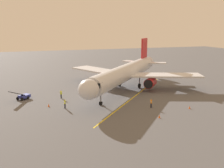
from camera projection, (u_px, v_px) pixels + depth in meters
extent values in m
plane|color=#565659|center=(127.00, 88.00, 63.85)|extent=(220.00, 220.00, 0.00)
cube|color=yellow|center=(135.00, 96.00, 56.28)|extent=(26.99, 29.85, 0.01)
cylinder|color=silver|center=(125.00, 73.00, 60.94)|extent=(25.61, 27.78, 3.80)
ellipsoid|color=silver|center=(89.00, 89.00, 44.59)|extent=(5.36, 5.39, 3.61)
cone|color=silver|center=(147.00, 63.00, 77.56)|extent=(4.55, 4.52, 3.42)
cube|color=black|center=(92.00, 85.00, 45.73)|extent=(3.47, 3.35, 0.90)
cube|color=silver|center=(165.00, 75.00, 61.15)|extent=(17.80, 10.74, 0.36)
cylinder|color=red|center=(150.00, 83.00, 60.07)|extent=(3.99, 4.06, 2.30)
cylinder|color=black|center=(148.00, 84.00, 58.50)|extent=(1.69, 1.56, 2.10)
cube|color=silver|center=(100.00, 70.00, 67.68)|extent=(12.13, 17.61, 0.36)
cylinder|color=red|center=(105.00, 79.00, 64.51)|extent=(3.99, 4.06, 2.30)
cylinder|color=black|center=(102.00, 80.00, 62.94)|extent=(1.69, 1.56, 2.10)
cube|color=red|center=(144.00, 51.00, 74.05)|extent=(3.48, 3.80, 7.20)
cube|color=silver|center=(155.00, 63.00, 73.24)|extent=(6.82, 4.80, 0.24)
cube|color=silver|center=(133.00, 62.00, 75.69)|extent=(5.27, 6.74, 0.24)
cylinder|color=slate|center=(101.00, 96.00, 49.32)|extent=(0.24, 0.24, 2.77)
cylinder|color=black|center=(101.00, 103.00, 49.62)|extent=(0.80, 0.82, 0.70)
cylinder|color=slate|center=(140.00, 80.00, 63.11)|extent=(0.24, 0.24, 2.77)
cylinder|color=black|center=(139.00, 86.00, 63.40)|extent=(1.07, 1.12, 1.10)
cylinder|color=slate|center=(120.00, 79.00, 65.10)|extent=(0.24, 0.24, 2.77)
cylinder|color=black|center=(120.00, 84.00, 65.40)|extent=(1.07, 1.12, 1.10)
cylinder|color=#23232D|center=(61.00, 96.00, 54.31)|extent=(0.26, 0.26, 0.88)
cube|color=#D8EA19|center=(61.00, 93.00, 54.15)|extent=(0.43, 0.33, 0.60)
cube|color=silver|center=(61.00, 93.00, 54.15)|extent=(0.45, 0.35, 0.10)
sphere|color=#9E7051|center=(61.00, 91.00, 54.06)|extent=(0.22, 0.22, 0.22)
cylinder|color=#23232D|center=(151.00, 105.00, 47.91)|extent=(0.26, 0.26, 0.88)
cube|color=orange|center=(151.00, 102.00, 47.76)|extent=(0.35, 0.44, 0.60)
cube|color=silver|center=(151.00, 102.00, 47.76)|extent=(0.36, 0.46, 0.10)
sphere|color=#9E7051|center=(151.00, 99.00, 47.66)|extent=(0.22, 0.22, 0.22)
cylinder|color=#23232D|center=(65.00, 106.00, 47.54)|extent=(0.26, 0.26, 0.88)
cube|color=#D8EA19|center=(65.00, 102.00, 47.38)|extent=(0.28, 0.40, 0.60)
cube|color=silver|center=(65.00, 102.00, 47.38)|extent=(0.29, 0.42, 0.10)
sphere|color=brown|center=(65.00, 100.00, 47.29)|extent=(0.22, 0.22, 0.22)
cube|color=#2D3899|center=(24.00, 96.00, 53.64)|extent=(2.65, 2.57, 0.60)
cube|color=black|center=(18.00, 94.00, 52.10)|extent=(3.43, 3.13, 1.61)
cylinder|color=black|center=(22.00, 99.00, 52.41)|extent=(0.65, 0.61, 0.64)
cylinder|color=black|center=(18.00, 98.00, 53.05)|extent=(0.65, 0.61, 0.64)
cylinder|color=black|center=(28.00, 98.00, 53.68)|extent=(0.65, 0.61, 0.64)
cylinder|color=black|center=(24.00, 97.00, 54.32)|extent=(0.65, 0.61, 0.64)
cone|color=#F2590F|center=(49.00, 105.00, 48.61)|extent=(0.32, 0.32, 0.55)
cone|color=#F2590F|center=(190.00, 107.00, 47.39)|extent=(0.32, 0.32, 0.55)
cone|color=#F2590F|center=(159.00, 116.00, 42.57)|extent=(0.32, 0.32, 0.55)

